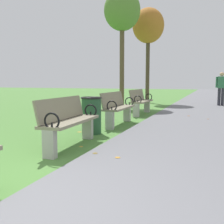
{
  "coord_description": "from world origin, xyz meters",
  "views": [
    {
      "loc": [
        1.9,
        -1.47,
        1.19
      ],
      "look_at": [
        -0.05,
        3.68,
        0.55
      ],
      "focal_mm": 42.39,
      "sensor_mm": 36.0,
      "label": 1
    }
  ],
  "objects": [
    {
      "name": "scattered_leaves",
      "position": [
        0.75,
        4.34,
        0.02
      ],
      "size": [
        5.07,
        8.3,
        0.02
      ],
      "color": "#BC842D",
      "rests_on": "ground"
    },
    {
      "name": "tree_1",
      "position": [
        -2.24,
        10.83,
        4.45
      ],
      "size": [
        1.72,
        1.72,
        5.48
      ],
      "color": "brown",
      "rests_on": "ground"
    },
    {
      "name": "paved_walkway",
      "position": [
        1.58,
        18.0,
        0.01
      ],
      "size": [
        3.17,
        44.0,
        0.02
      ],
      "primitive_type": "cube",
      "color": "slate",
      "rests_on": "ground"
    },
    {
      "name": "park_bench_2",
      "position": [
        -0.5,
        2.66,
        0.49
      ],
      "size": [
        0.54,
        1.62,
        0.9
      ],
      "color": "gray",
      "rests_on": "ground"
    },
    {
      "name": "park_bench_3",
      "position": [
        -0.5,
        5.3,
        0.49
      ],
      "size": [
        0.49,
        1.61,
        0.9
      ],
      "color": "gray",
      "rests_on": "ground"
    },
    {
      "name": "trash_bin",
      "position": [
        -0.65,
        3.94,
        0.42
      ],
      "size": [
        0.48,
        0.48,
        0.84
      ],
      "color": "#234C2D",
      "rests_on": "ground"
    },
    {
      "name": "park_bench_4",
      "position": [
        -0.5,
        7.79,
        0.49
      ],
      "size": [
        0.49,
        1.61,
        0.9
      ],
      "color": "gray",
      "rests_on": "ground"
    },
    {
      "name": "pedestrian_walking",
      "position": [
        2.31,
        12.43,
        0.93
      ],
      "size": [
        0.53,
        0.23,
        1.62
      ],
      "color": "#2D2D38",
      "rests_on": "paved_walkway"
    },
    {
      "name": "tree_2",
      "position": [
        -1.51,
        13.13,
        4.15
      ],
      "size": [
        1.72,
        1.72,
        5.17
      ],
      "color": "#4C3D2D",
      "rests_on": "ground"
    }
  ]
}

